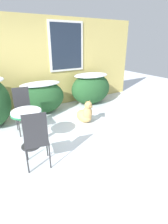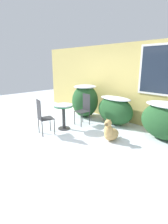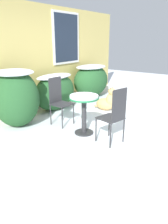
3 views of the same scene
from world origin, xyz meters
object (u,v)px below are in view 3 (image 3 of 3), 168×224
(patio_chair_near_table, at_px, (59,99))
(patio_table, at_px, (84,105))
(patio_chair_far_side, at_px, (114,114))
(dog, at_px, (107,102))

(patio_chair_near_table, bearing_deg, patio_table, -94.91)
(patio_chair_far_side, relative_size, dog, 1.47)
(patio_chair_near_table, height_order, patio_chair_far_side, same)
(dog, bearing_deg, patio_table, -170.65)
(patio_chair_near_table, xyz_separation_m, dog, (1.42, -0.38, -0.33))
(patio_chair_far_side, height_order, dog, patio_chair_far_side)
(patio_chair_near_table, xyz_separation_m, patio_chair_far_side, (-0.17, -1.43, 0.00))
(patio_chair_near_table, height_order, dog, patio_chair_near_table)
(patio_chair_far_side, bearing_deg, patio_table, -81.63)
(patio_table, xyz_separation_m, patio_chair_far_side, (-0.05, -0.68, -0.04))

